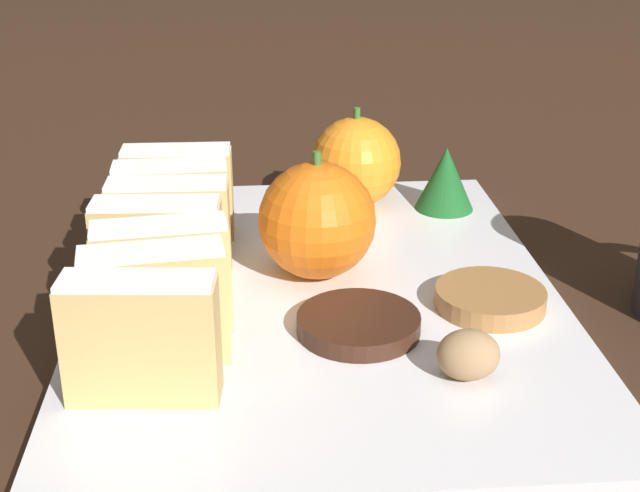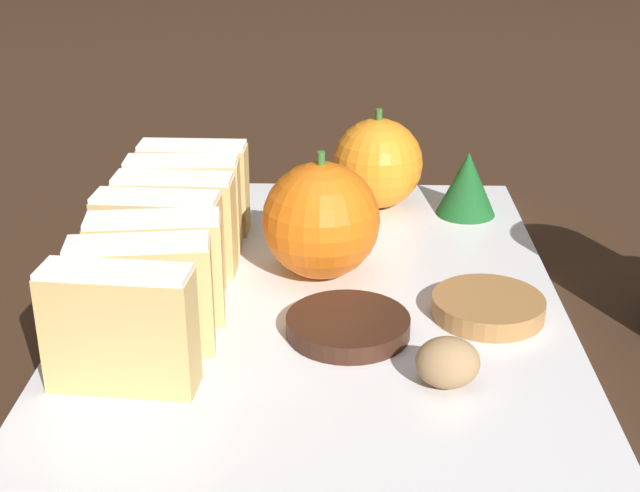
# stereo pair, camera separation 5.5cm
# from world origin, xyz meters

# --- Properties ---
(ground_plane) EXTENTS (6.00, 6.00, 0.00)m
(ground_plane) POSITION_xyz_m (0.00, 0.00, 0.00)
(ground_plane) COLOR #382316
(serving_platter) EXTENTS (0.30, 0.40, 0.01)m
(serving_platter) POSITION_xyz_m (0.00, 0.00, 0.01)
(serving_platter) COLOR white
(serving_platter) RESTS_ON ground_plane
(stollen_slice_front) EXTENTS (0.08, 0.03, 0.07)m
(stollen_slice_front) POSITION_xyz_m (-0.10, -0.11, 0.05)
(stollen_slice_front) COLOR tan
(stollen_slice_front) RESTS_ON serving_platter
(stollen_slice_second) EXTENTS (0.08, 0.03, 0.07)m
(stollen_slice_second) POSITION_xyz_m (-0.09, -0.08, 0.05)
(stollen_slice_second) COLOR tan
(stollen_slice_second) RESTS_ON serving_platter
(stollen_slice_third) EXTENTS (0.08, 0.03, 0.07)m
(stollen_slice_third) POSITION_xyz_m (-0.09, -0.04, 0.05)
(stollen_slice_third) COLOR tan
(stollen_slice_third) RESTS_ON serving_platter
(stollen_slice_fourth) EXTENTS (0.08, 0.03, 0.07)m
(stollen_slice_fourth) POSITION_xyz_m (-0.10, -0.01, 0.05)
(stollen_slice_fourth) COLOR tan
(stollen_slice_fourth) RESTS_ON serving_platter
(stollen_slice_fifth) EXTENTS (0.08, 0.03, 0.07)m
(stollen_slice_fifth) POSITION_xyz_m (-0.09, 0.02, 0.05)
(stollen_slice_fifth) COLOR tan
(stollen_slice_fifth) RESTS_ON serving_platter
(stollen_slice_sixth) EXTENTS (0.08, 0.03, 0.07)m
(stollen_slice_sixth) POSITION_xyz_m (-0.09, 0.06, 0.05)
(stollen_slice_sixth) COLOR tan
(stollen_slice_sixth) RESTS_ON serving_platter
(stollen_slice_back) EXTENTS (0.08, 0.03, 0.07)m
(stollen_slice_back) POSITION_xyz_m (-0.09, 0.09, 0.05)
(stollen_slice_back) COLOR tan
(stollen_slice_back) RESTS_ON serving_platter
(orange_near) EXTENTS (0.07, 0.07, 0.08)m
(orange_near) POSITION_xyz_m (0.04, 0.15, 0.05)
(orange_near) COLOR orange
(orange_near) RESTS_ON serving_platter
(orange_far) EXTENTS (0.08, 0.08, 0.08)m
(orange_far) POSITION_xyz_m (0.00, 0.02, 0.05)
(orange_far) COLOR orange
(orange_far) RESTS_ON serving_platter
(walnut) EXTENTS (0.03, 0.03, 0.03)m
(walnut) POSITION_xyz_m (0.07, -0.11, 0.03)
(walnut) COLOR #9E7A51
(walnut) RESTS_ON serving_platter
(chocolate_cookie) EXTENTS (0.07, 0.07, 0.01)m
(chocolate_cookie) POSITION_xyz_m (0.02, -0.06, 0.02)
(chocolate_cookie) COLOR #381E14
(chocolate_cookie) RESTS_ON serving_platter
(gingerbread_cookie) EXTENTS (0.07, 0.07, 0.01)m
(gingerbread_cookie) POSITION_xyz_m (0.10, -0.03, 0.02)
(gingerbread_cookie) COLOR #A3703D
(gingerbread_cookie) RESTS_ON serving_platter
(evergreen_sprig) EXTENTS (0.05, 0.05, 0.05)m
(evergreen_sprig) POSITION_xyz_m (0.11, 0.13, 0.04)
(evergreen_sprig) COLOR #195623
(evergreen_sprig) RESTS_ON serving_platter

